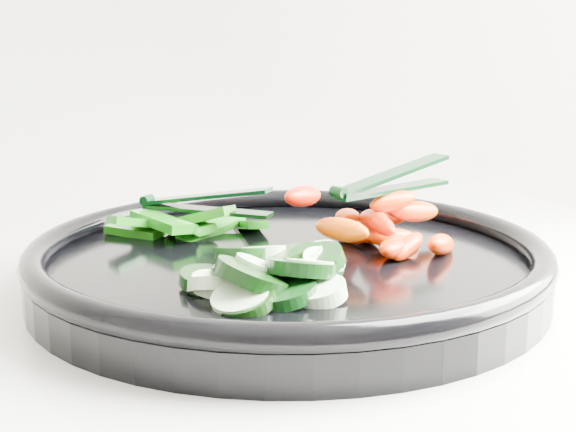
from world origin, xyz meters
name	(u,v)px	position (x,y,z in m)	size (l,w,h in m)	color
veggie_tray	(288,262)	(0.63, 1.64, 0.95)	(0.38, 0.38, 0.04)	black
cucumber_pile	(264,274)	(0.59, 1.58, 0.96)	(0.12, 0.12, 0.04)	black
carrot_pile	(379,224)	(0.70, 1.65, 0.97)	(0.14, 0.14, 0.05)	#FF2B00
pepper_pile	(187,226)	(0.57, 1.73, 0.96)	(0.13, 0.08, 0.04)	#09670E
tong_carrot	(389,182)	(0.71, 1.65, 1.00)	(0.11, 0.05, 0.02)	black
tong_pepper	(202,203)	(0.59, 1.73, 0.98)	(0.10, 0.08, 0.02)	black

